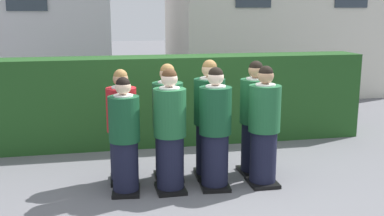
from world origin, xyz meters
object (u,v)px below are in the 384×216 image
(student_front_row_0, at_px, (125,139))
(student_rear_row_2, at_px, (209,122))
(student_front_row_3, at_px, (264,129))
(student_in_red_blazer, at_px, (122,129))
(student_rear_row_3, at_px, (254,121))
(student_rear_row_1, at_px, (168,125))
(student_front_row_1, at_px, (170,134))
(student_front_row_2, at_px, (215,132))

(student_front_row_0, xyz_separation_m, student_rear_row_2, (1.20, 0.40, 0.07))
(student_front_row_3, xyz_separation_m, student_rear_row_2, (-0.64, 0.46, 0.02))
(student_front_row_0, bearing_deg, student_front_row_3, -1.87)
(student_front_row_0, distance_m, student_in_red_blazer, 0.43)
(student_rear_row_3, bearing_deg, student_rear_row_1, 178.51)
(student_front_row_1, relative_size, student_front_row_3, 1.00)
(student_rear_row_3, bearing_deg, student_front_row_2, -148.28)
(student_in_red_blazer, bearing_deg, student_rear_row_1, -1.20)
(student_in_red_blazer, height_order, student_rear_row_3, student_rear_row_3)
(student_front_row_2, bearing_deg, student_rear_row_3, 31.72)
(student_front_row_1, distance_m, student_front_row_2, 0.60)
(student_rear_row_3, bearing_deg, student_front_row_3, -92.56)
(student_in_red_blazer, xyz_separation_m, student_rear_row_3, (1.87, -0.05, 0.04))
(student_front_row_0, relative_size, student_front_row_3, 0.94)
(student_in_red_blazer, distance_m, student_rear_row_1, 0.63)
(student_front_row_1, xyz_separation_m, student_in_red_blazer, (-0.58, 0.46, -0.03))
(student_front_row_3, bearing_deg, student_front_row_1, 178.74)
(student_rear_row_2, bearing_deg, student_front_row_1, -145.27)
(student_in_red_blazer, height_order, student_rear_row_2, student_rear_row_2)
(student_front_row_1, height_order, student_rear_row_3, student_rear_row_3)
(student_front_row_1, xyz_separation_m, student_rear_row_3, (1.29, 0.42, 0.01))
(student_front_row_0, relative_size, student_front_row_1, 0.94)
(student_front_row_0, relative_size, student_front_row_2, 0.94)
(student_front_row_2, distance_m, student_rear_row_1, 0.72)
(student_front_row_0, xyz_separation_m, student_front_row_2, (1.18, -0.04, 0.05))
(student_rear_row_2, bearing_deg, student_front_row_0, -161.56)
(student_in_red_blazer, bearing_deg, student_front_row_3, -14.79)
(student_in_red_blazer, bearing_deg, student_front_row_0, -89.07)
(student_front_row_1, relative_size, student_rear_row_2, 0.97)
(student_front_row_3, relative_size, student_rear_row_2, 0.97)
(student_front_row_0, distance_m, student_rear_row_1, 0.75)
(student_front_row_0, height_order, student_front_row_3, student_front_row_3)
(student_front_row_2, relative_size, student_in_red_blazer, 1.04)
(student_front_row_2, height_order, student_in_red_blazer, student_front_row_2)
(student_front_row_2, height_order, student_rear_row_2, student_rear_row_2)
(student_rear_row_2, relative_size, student_rear_row_3, 1.02)
(student_front_row_3, distance_m, student_rear_row_2, 0.79)
(student_rear_row_2, xyz_separation_m, student_rear_row_3, (0.66, -0.02, -0.01))
(student_front_row_3, xyz_separation_m, student_in_red_blazer, (-1.85, 0.49, -0.03))
(student_front_row_1, distance_m, student_rear_row_1, 0.45)
(student_front_row_0, bearing_deg, student_rear_row_3, 11.61)
(student_front_row_1, relative_size, student_front_row_2, 1.00)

